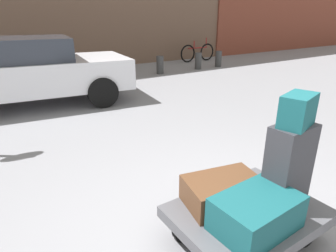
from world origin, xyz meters
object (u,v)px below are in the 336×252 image
suitcase_charcoal_front_right (288,166)px  bollard_corner (218,59)px  suitcase_brown_center (223,191)px  bollard_kerb_mid (160,65)px  bollard_kerb_far (198,61)px  duffel_bag_teal_topmost_pile (298,110)px  bicycle_leaning (198,52)px  bollard_kerb_near (122,69)px  parked_car (21,70)px  luggage_cart (247,216)px  suitcase_teal_rear_right (256,213)px

suitcase_charcoal_front_right → bollard_corner: bearing=48.0°
suitcase_brown_center → suitcase_charcoal_front_right: bearing=-20.1°
bollard_corner → suitcase_brown_center: bearing=-132.3°
suitcase_charcoal_front_right → bollard_corner: suitcase_charcoal_front_right is taller
bollard_kerb_mid → bollard_kerb_far: size_ratio=1.00×
bollard_kerb_far → bollard_corner: bearing=0.0°
duffel_bag_teal_topmost_pile → suitcase_charcoal_front_right: bearing=0.0°
suitcase_brown_center → bicycle_leaning: bearing=64.7°
duffel_bag_teal_topmost_pile → bollard_kerb_near: (1.74, 7.06, -0.87)m
duffel_bag_teal_topmost_pile → bollard_corner: 9.15m
suitcase_brown_center → bollard_corner: 9.18m
suitcase_charcoal_front_right → bollard_kerb_far: 8.53m
parked_car → bollard_corner: bearing=12.3°
luggage_cart → suitcase_brown_center: (-0.11, 0.19, 0.18)m
bollard_kerb_mid → luggage_cart: bearing=-116.4°
suitcase_teal_rear_right → bollard_kerb_far: bearing=51.8°
bollard_kerb_near → bollard_kerb_mid: bearing=0.0°
suitcase_charcoal_front_right → suitcase_teal_rear_right: 0.51m
suitcase_charcoal_front_right → suitcase_brown_center: (-0.44, 0.28, -0.24)m
suitcase_brown_center → bollard_corner: (6.19, 6.79, -0.16)m
bollard_kerb_far → suitcase_teal_rear_right: bearing=-126.1°
luggage_cart → bollard_kerb_mid: 7.78m
suitcase_charcoal_front_right → bollard_kerb_near: (1.74, 7.06, -0.40)m
bicycle_leaning → bollard_kerb_near: bearing=-160.3°
luggage_cart → duffel_bag_teal_topmost_pile: size_ratio=3.67×
luggage_cart → suitcase_brown_center: size_ratio=1.93×
duffel_bag_teal_topmost_pile → parked_car: bearing=86.6°
suitcase_brown_center → bollard_kerb_far: bearing=64.8°
suitcase_charcoal_front_right → bollard_corner: 9.12m
parked_car → bicycle_leaning: 7.79m
duffel_bag_teal_topmost_pile → parked_car: parked_car is taller
suitcase_charcoal_front_right → bollard_kerb_near: size_ratio=1.19×
luggage_cart → bicycle_leaning: (6.27, 8.48, 0.10)m
suitcase_charcoal_front_right → suitcase_brown_center: bearing=144.7°
luggage_cart → bicycle_leaning: bicycle_leaning is taller
suitcase_charcoal_front_right → suitcase_teal_rear_right: size_ratio=1.10×
bollard_kerb_mid → bollard_corner: (2.61, 0.00, 0.00)m
suitcase_brown_center → duffel_bag_teal_topmost_pile: (0.44, -0.28, 0.71)m
suitcase_teal_rear_right → bollard_kerb_far: suitcase_teal_rear_right is taller
suitcase_charcoal_front_right → duffel_bag_teal_topmost_pile: (0.00, 0.00, 0.47)m
suitcase_teal_rear_right → parked_car: (-0.78, 5.63, 0.29)m
luggage_cart → suitcase_teal_rear_right: suitcase_teal_rear_right is taller
suitcase_brown_center → duffel_bag_teal_topmost_pile: 0.88m
parked_car → bollard_corner: size_ratio=7.68×
parked_car → bollard_corner: (6.97, 1.52, -0.47)m
luggage_cart → duffel_bag_teal_topmost_pile: duffel_bag_teal_topmost_pile is taller
luggage_cart → bollard_kerb_far: bearing=53.9°
suitcase_teal_rear_right → bollard_kerb_far: (5.22, 7.15, -0.18)m
suitcase_brown_center → bollard_kerb_near: bollard_kerb_near is taller
suitcase_teal_rear_right → bicycle_leaning: bearing=51.5°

